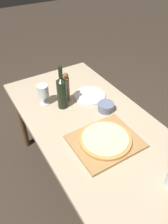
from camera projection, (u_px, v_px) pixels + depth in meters
The scene contains 9 objects.
ground_plane at pixel (92, 184), 1.92m from camera, with size 12.00×12.00×0.00m, color #382D23.
dining_table at pixel (94, 134), 1.51m from camera, with size 0.78×1.59×0.72m.
cutting_board at pixel (105, 141), 1.32m from camera, with size 0.40×0.34×0.02m.
pizza at pixel (105, 139), 1.31m from camera, with size 0.32×0.32×0.02m.
wine_bottle at pixel (62, 92), 1.51m from camera, with size 0.07×0.07×0.32m.
pepper_mill at pixel (66, 88), 1.59m from camera, with size 0.05×0.05×0.23m.
wine_glass at pixel (43, 91), 1.56m from camera, with size 0.08×0.08×0.16m.
small_bowl at pixel (106, 107), 1.55m from camera, with size 0.12×0.12×0.06m.
dinner_plate at pixel (90, 96), 1.69m from camera, with size 0.24×0.24×0.01m.
Camera 1 is at (-0.61, -0.87, 1.72)m, focal length 35.00 mm.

